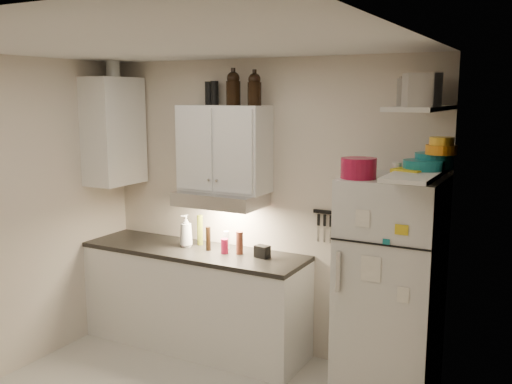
% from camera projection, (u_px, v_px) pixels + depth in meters
% --- Properties ---
extents(ceiling, '(3.20, 3.00, 0.02)m').
position_uv_depth(ceiling, '(152.00, 42.00, 3.54)').
color(ceiling, silver).
rests_on(ceiling, ground).
extents(back_wall, '(3.20, 0.02, 2.60)m').
position_uv_depth(back_wall, '(264.00, 207.00, 5.07)').
color(back_wall, beige).
rests_on(back_wall, ground).
extents(right_wall, '(0.02, 3.00, 2.60)m').
position_uv_depth(right_wall, '(402.00, 284.00, 3.01)').
color(right_wall, beige).
rests_on(right_wall, ground).
extents(base_cabinet, '(2.10, 0.60, 0.88)m').
position_uv_depth(base_cabinet, '(195.00, 300.00, 5.21)').
color(base_cabinet, white).
rests_on(base_cabinet, floor).
extents(countertop, '(2.10, 0.62, 0.04)m').
position_uv_depth(countertop, '(194.00, 251.00, 5.13)').
color(countertop, black).
rests_on(countertop, base_cabinet).
extents(upper_cabinet, '(0.80, 0.33, 0.75)m').
position_uv_depth(upper_cabinet, '(224.00, 149.00, 4.97)').
color(upper_cabinet, white).
rests_on(upper_cabinet, back_wall).
extents(side_cabinet, '(0.33, 0.55, 1.00)m').
position_uv_depth(side_cabinet, '(114.00, 131.00, 5.37)').
color(side_cabinet, white).
rests_on(side_cabinet, left_wall).
extents(range_hood, '(0.76, 0.46, 0.12)m').
position_uv_depth(range_hood, '(221.00, 199.00, 4.99)').
color(range_hood, silver).
rests_on(range_hood, back_wall).
extents(fridge, '(0.70, 0.68, 1.70)m').
position_uv_depth(fridge, '(390.00, 290.00, 4.26)').
color(fridge, silver).
rests_on(fridge, floor).
extents(shelf_hi, '(0.30, 0.95, 0.03)m').
position_uv_depth(shelf_hi, '(422.00, 108.00, 3.82)').
color(shelf_hi, white).
rests_on(shelf_hi, right_wall).
extents(shelf_lo, '(0.30, 0.95, 0.03)m').
position_uv_depth(shelf_lo, '(419.00, 173.00, 3.90)').
color(shelf_lo, white).
rests_on(shelf_lo, right_wall).
extents(knife_strip, '(0.42, 0.02, 0.03)m').
position_uv_depth(knife_strip, '(337.00, 213.00, 4.72)').
color(knife_strip, black).
rests_on(knife_strip, back_wall).
extents(dutch_oven, '(0.27, 0.27, 0.15)m').
position_uv_depth(dutch_oven, '(359.00, 168.00, 4.06)').
color(dutch_oven, maroon).
rests_on(dutch_oven, fridge).
extents(book_stack, '(0.28, 0.31, 0.09)m').
position_uv_depth(book_stack, '(413.00, 175.00, 3.95)').
color(book_stack, gold).
rests_on(book_stack, fridge).
extents(spice_jar, '(0.08, 0.08, 0.11)m').
position_uv_depth(spice_jar, '(397.00, 170.00, 4.07)').
color(spice_jar, silver).
rests_on(spice_jar, fridge).
extents(stock_pot, '(0.36, 0.36, 0.20)m').
position_uv_depth(stock_pot, '(419.00, 91.00, 4.05)').
color(stock_pot, silver).
rests_on(stock_pot, shelf_hi).
extents(tin_a, '(0.21, 0.20, 0.18)m').
position_uv_depth(tin_a, '(411.00, 92.00, 3.80)').
color(tin_a, '#AAAAAD').
rests_on(tin_a, shelf_hi).
extents(tin_b, '(0.27, 0.27, 0.20)m').
position_uv_depth(tin_b, '(421.00, 90.00, 3.49)').
color(tin_b, '#AAAAAD').
rests_on(tin_b, shelf_hi).
extents(bowl_teal, '(0.27, 0.27, 0.11)m').
position_uv_depth(bowl_teal, '(434.00, 161.00, 4.03)').
color(bowl_teal, '#16757B').
rests_on(bowl_teal, shelf_lo).
extents(bowl_orange, '(0.22, 0.22, 0.06)m').
position_uv_depth(bowl_orange, '(441.00, 150.00, 3.93)').
color(bowl_orange, orange).
rests_on(bowl_orange, bowl_teal).
extents(bowl_yellow, '(0.17, 0.17, 0.05)m').
position_uv_depth(bowl_yellow, '(442.00, 141.00, 3.92)').
color(bowl_yellow, yellow).
rests_on(bowl_yellow, bowl_orange).
extents(plates, '(0.29, 0.29, 0.07)m').
position_uv_depth(plates, '(423.00, 165.00, 3.94)').
color(plates, '#16757B').
rests_on(plates, shelf_lo).
extents(growler_a, '(0.16, 0.16, 0.29)m').
position_uv_depth(growler_a, '(233.00, 88.00, 4.84)').
color(growler_a, black).
rests_on(growler_a, upper_cabinet).
extents(growler_b, '(0.13, 0.13, 0.27)m').
position_uv_depth(growler_b, '(254.00, 89.00, 4.73)').
color(growler_b, black).
rests_on(growler_b, upper_cabinet).
extents(thermos_a, '(0.08, 0.08, 0.21)m').
position_uv_depth(thermos_a, '(215.00, 93.00, 5.01)').
color(thermos_a, black).
rests_on(thermos_a, upper_cabinet).
extents(thermos_b, '(0.09, 0.09, 0.20)m').
position_uv_depth(thermos_b, '(209.00, 93.00, 5.04)').
color(thermos_b, black).
rests_on(thermos_b, upper_cabinet).
extents(side_jar, '(0.15, 0.15, 0.17)m').
position_uv_depth(side_jar, '(113.00, 68.00, 5.29)').
color(side_jar, silver).
rests_on(side_jar, side_cabinet).
extents(soap_bottle, '(0.16, 0.16, 0.33)m').
position_uv_depth(soap_bottle, '(186.00, 229.00, 5.17)').
color(soap_bottle, white).
rests_on(soap_bottle, countertop).
extents(pepper_mill, '(0.08, 0.08, 0.20)m').
position_uv_depth(pepper_mill, '(240.00, 243.00, 4.94)').
color(pepper_mill, brown).
rests_on(pepper_mill, countertop).
extents(oil_bottle, '(0.07, 0.07, 0.28)m').
position_uv_depth(oil_bottle, '(200.00, 230.00, 5.24)').
color(oil_bottle, '#5A6218').
rests_on(oil_bottle, countertop).
extents(vinegar_bottle, '(0.06, 0.06, 0.22)m').
position_uv_depth(vinegar_bottle, '(208.00, 239.00, 5.06)').
color(vinegar_bottle, black).
rests_on(vinegar_bottle, countertop).
extents(clear_bottle, '(0.05, 0.05, 0.16)m').
position_uv_depth(clear_bottle, '(226.00, 240.00, 5.12)').
color(clear_bottle, silver).
rests_on(clear_bottle, countertop).
extents(red_jar, '(0.08, 0.08, 0.13)m').
position_uv_depth(red_jar, '(225.00, 246.00, 4.97)').
color(red_jar, maroon).
rests_on(red_jar, countertop).
extents(caddy, '(0.13, 0.11, 0.10)m').
position_uv_depth(caddy, '(262.00, 252.00, 4.85)').
color(caddy, black).
rests_on(caddy, countertop).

